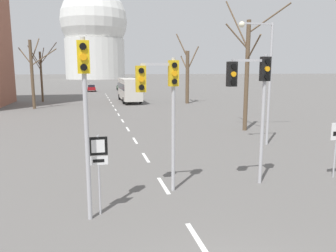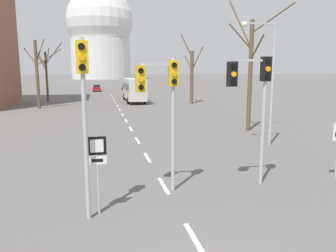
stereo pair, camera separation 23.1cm
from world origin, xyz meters
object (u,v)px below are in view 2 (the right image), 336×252
Objects in this scene: traffic_signal_near_left at (84,96)px; city_bus at (134,88)px; traffic_signal_near_right at (254,87)px; street_lamp_right at (267,70)px; traffic_signal_centre_tall at (162,92)px; sedan_mid_centre at (126,86)px; sedan_near_right at (130,89)px; sedan_near_left at (97,88)px; route_sign_post at (97,161)px.

traffic_signal_near_left is 0.52× the size of city_bus.
traffic_signal_near_right is 0.71× the size of street_lamp_right.
city_bus is (2.97, 37.34, -1.86)m from traffic_signal_centre_tall.
sedan_near_right is at bearing -90.58° from sedan_mid_centre.
traffic_signal_near_left is 69.86m from sedan_mid_centre.
traffic_signal_centre_tall is 1.21× the size of sedan_near_right.
sedan_near_left is 0.98× the size of sedan_mid_centre.
city_bus is (-0.74, 37.34, -1.99)m from traffic_signal_near_right.
street_lamp_right is at bearing 38.36° from traffic_signal_near_left.
traffic_signal_near_right reaches higher than traffic_signal_centre_tall.
route_sign_post is at bearing -97.94° from city_bus.
route_sign_post is 0.35× the size of street_lamp_right.
street_lamp_right is at bearing -79.80° from sedan_near_left.
street_lamp_right is at bearing -81.11° from city_bus.
street_lamp_right reaches higher than sedan_mid_centre.
sedan_near_left is 27.17m from city_bus.
traffic_signal_near_left is at bearing -90.21° from sedan_near_left.
route_sign_post is 39.29m from city_bus.
street_lamp_right reaches higher than traffic_signal_centre_tall.
sedan_near_right is (0.55, 56.19, -3.26)m from traffic_signal_near_right.
street_lamp_right is at bearing -86.80° from sedan_mid_centre.
traffic_signal_near_left is at bearing -164.13° from traffic_signal_near_right.
traffic_signal_centre_tall is at bearing 33.60° from traffic_signal_near_left.
traffic_signal_near_left is 58.54m from sedan_near_right.
traffic_signal_near_right is at bearing 15.87° from traffic_signal_near_left.
traffic_signal_centre_tall is 3.58m from route_sign_post.
city_bus is at bearing -93.90° from sedan_near_right.
street_lamp_right is (10.57, 8.37, 0.78)m from traffic_signal_near_left.
sedan_near_left is (-10.33, 57.40, -3.91)m from street_lamp_right.
sedan_near_left is (-6.25, 63.92, -3.24)m from traffic_signal_near_right.
sedan_near_right is (4.26, 56.19, -3.13)m from traffic_signal_centre_tall.
sedan_mid_centre is (0.11, 11.40, 0.08)m from sedan_near_right.
sedan_mid_centre is (6.91, 3.67, 0.06)m from sedan_near_left.
traffic_signal_centre_tall is 56.43m from sedan_near_right.
traffic_signal_centre_tall is 1.21× the size of sedan_mid_centre.
sedan_near_right is at bearing 85.66° from traffic_signal_centre_tall.
traffic_signal_centre_tall is 1.23× the size of sedan_near_left.
traffic_signal_near_right reaches higher than city_bus.
city_bus is at bearing 82.06° from route_sign_post.
city_bus reaches higher than route_sign_post.
sedan_near_right is (6.71, 57.75, -1.05)m from route_sign_post.
traffic_signal_near_right is 67.66m from sedan_mid_centre.
traffic_signal_near_left is at bearing -95.88° from sedan_mid_centre.
route_sign_post is at bearing -96.63° from sedan_near_right.
sedan_near_left reaches higher than sedan_near_right.
traffic_signal_centre_tall is at bearing 32.62° from route_sign_post.
sedan_near_right is at bearing 83.08° from traffic_signal_near_left.
sedan_near_right is (-3.53, 49.67, -3.93)m from street_lamp_right.
traffic_signal_near_left is at bearing -98.35° from city_bus.
traffic_signal_near_right is 1.25× the size of sedan_near_right.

